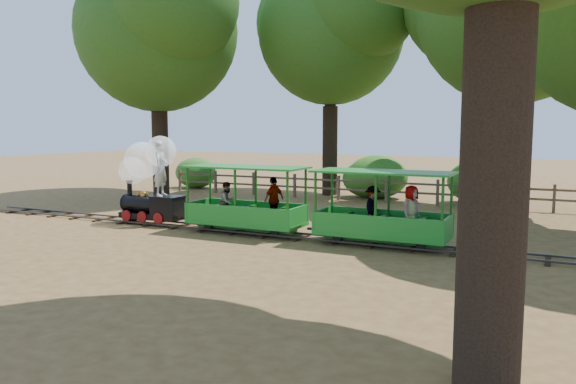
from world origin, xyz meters
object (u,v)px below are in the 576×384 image
at_px(carriage_rear, 385,216).
at_px(fence, 362,187).
at_px(locomotive, 148,173).
at_px(carriage_front, 248,206).

xyz_separation_m(carriage_rear, fence, (-3.26, 7.98, -0.20)).
height_order(locomotive, carriage_rear, locomotive).
distance_m(locomotive, carriage_front, 3.67).
relative_size(locomotive, carriage_rear, 0.80).
relative_size(locomotive, carriage_front, 0.80).
xyz_separation_m(locomotive, carriage_rear, (7.49, -0.04, -0.80)).
height_order(locomotive, fence, locomotive).
xyz_separation_m(locomotive, carriage_front, (3.58, -0.08, -0.81)).
relative_size(carriage_front, fence, 0.19).
bearing_deg(carriage_rear, fence, 112.23).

